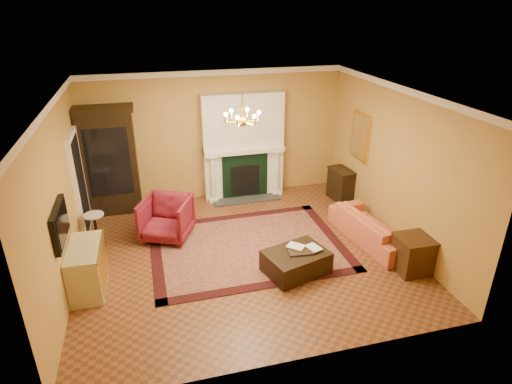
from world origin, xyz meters
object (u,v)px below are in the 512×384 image
object	(u,v)px
commode	(87,268)
end_table	(413,255)
coral_sofa	(373,223)
console_table	(341,185)
leather_ottoman	(296,262)
china_cabinet	(110,163)
pedestal_table	(96,227)
wingback_armchair	(166,216)

from	to	relation	value
commode	end_table	distance (m)	5.53
coral_sofa	console_table	size ratio (longest dim) A/B	2.74
leather_ottoman	china_cabinet	bearing A→B (deg)	116.90
pedestal_table	leather_ottoman	world-z (taller)	pedestal_table
wingback_armchair	end_table	bearing A→B (deg)	-5.42
coral_sofa	console_table	world-z (taller)	coral_sofa
pedestal_table	leather_ottoman	distance (m)	3.90
wingback_armchair	pedestal_table	size ratio (longest dim) A/B	1.39
commode	coral_sofa	bearing A→B (deg)	3.25
commode	end_table	size ratio (longest dim) A/B	1.68
coral_sofa	console_table	distance (m)	1.96
china_cabinet	wingback_armchair	size ratio (longest dim) A/B	2.45
china_cabinet	coral_sofa	size ratio (longest dim) A/B	1.14
end_table	leather_ottoman	size ratio (longest dim) A/B	0.61
china_cabinet	console_table	bearing A→B (deg)	-7.60
china_cabinet	console_table	distance (m)	5.29
commode	end_table	bearing A→B (deg)	-8.52
leather_ottoman	commode	bearing A→B (deg)	156.47
china_cabinet	console_table	world-z (taller)	china_cabinet
wingback_armchair	end_table	size ratio (longest dim) A/B	1.47
leather_ottoman	end_table	bearing A→B (deg)	-30.01
china_cabinet	end_table	world-z (taller)	china_cabinet
pedestal_table	leather_ottoman	bearing A→B (deg)	-28.32
end_table	wingback_armchair	bearing A→B (deg)	150.65
pedestal_table	coral_sofa	distance (m)	5.39
pedestal_table	console_table	distance (m)	5.53
console_table	leather_ottoman	xyz separation A→B (m)	(-2.05, -2.58, -0.15)
coral_sofa	end_table	world-z (taller)	coral_sofa
coral_sofa	end_table	xyz separation A→B (m)	(0.17, -1.12, -0.07)
wingback_armchair	commode	world-z (taller)	wingback_armchair
commode	console_table	distance (m)	5.91
wingback_armchair	console_table	bearing A→B (deg)	34.50
wingback_armchair	pedestal_table	world-z (taller)	wingback_armchair
wingback_armchair	coral_sofa	size ratio (longest dim) A/B	0.47
pedestal_table	commode	world-z (taller)	commode
coral_sofa	leather_ottoman	bearing A→B (deg)	101.29
end_table	console_table	world-z (taller)	console_table
commode	end_table	world-z (taller)	commode
commode	console_table	xyz separation A→B (m)	(5.51, 2.15, -0.03)
commode	pedestal_table	bearing A→B (deg)	89.81
commode	china_cabinet	bearing A→B (deg)	84.46
pedestal_table	wingback_armchair	bearing A→B (deg)	-1.64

